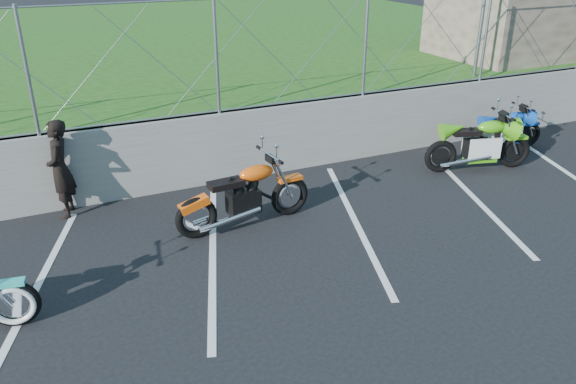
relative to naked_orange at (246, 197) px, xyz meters
name	(u,v)px	position (x,y,z in m)	size (l,w,h in m)	color
ground	(236,288)	(-0.76, -1.59, -0.49)	(90.00, 90.00, 0.00)	black
retaining_wall	(167,155)	(-0.76, 1.91, 0.16)	(30.00, 0.22, 1.30)	slate
grass_field	(94,57)	(-0.76, 11.91, 0.16)	(30.00, 20.00, 1.30)	#204B14
stone_building	(534,19)	(9.74, 3.91, 1.71)	(5.00, 3.00, 1.80)	brown
chain_link_fence	(159,62)	(-0.76, 1.91, 1.81)	(28.00, 0.03, 2.00)	gray
sign_pole	(483,7)	(6.44, 2.31, 2.31)	(0.08, 0.08, 3.00)	gray
parking_lines	(288,236)	(0.44, -0.59, -0.48)	(18.29, 4.31, 0.01)	silver
naked_orange	(246,197)	(0.00, 0.00, 0.00)	(2.28, 0.77, 1.13)	black
sportbike_green	(480,146)	(4.96, 0.31, 0.00)	(2.14, 0.83, 1.13)	black
sportbike_blue	(507,132)	(6.30, 0.95, -0.08)	(1.81, 0.65, 0.94)	black
person_standing	(60,169)	(-2.56, 1.60, 0.32)	(0.59, 0.39, 1.61)	black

